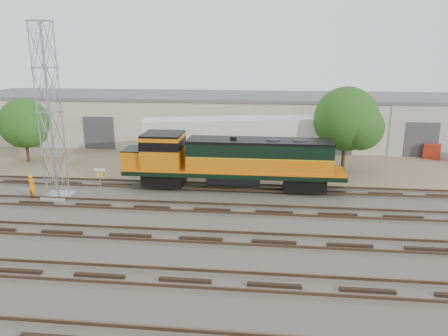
# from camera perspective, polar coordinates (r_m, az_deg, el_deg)

# --- Properties ---
(ground) EXTENTS (140.00, 140.00, 0.00)m
(ground) POSITION_cam_1_polar(r_m,az_deg,el_deg) (27.07, -2.02, -6.71)
(ground) COLOR #47423A
(ground) RESTS_ON ground
(dirt_strip) EXTENTS (80.00, 16.00, 0.02)m
(dirt_strip) POSITION_cam_1_polar(r_m,az_deg,el_deg) (41.26, 0.94, 1.12)
(dirt_strip) COLOR #726047
(dirt_strip) RESTS_ON ground
(tracks) EXTENTS (80.00, 20.40, 0.28)m
(tracks) POSITION_cam_1_polar(r_m,az_deg,el_deg) (24.32, -3.03, -9.17)
(tracks) COLOR black
(tracks) RESTS_ON ground
(warehouse) EXTENTS (58.40, 10.40, 5.30)m
(warehouse) POSITION_cam_1_polar(r_m,az_deg,el_deg) (48.52, 1.88, 6.45)
(warehouse) COLOR beige
(warehouse) RESTS_ON ground
(locomotive) EXTENTS (16.18, 2.84, 3.89)m
(locomotive) POSITION_cam_1_polar(r_m,az_deg,el_deg) (31.96, 0.70, 1.02)
(locomotive) COLOR black
(locomotive) RESTS_ON tracks
(signal_tower) EXTENTS (1.75, 1.75, 11.88)m
(signal_tower) POSITION_cam_1_polar(r_m,az_deg,el_deg) (31.86, -21.80, 6.37)
(signal_tower) COLOR gray
(signal_tower) RESTS_ON ground
(sign_post) EXTENTS (0.82, 0.11, 2.01)m
(sign_post) POSITION_cam_1_polar(r_m,az_deg,el_deg) (32.19, -15.92, -1.03)
(sign_post) COLOR gray
(sign_post) RESTS_ON ground
(worker) EXTENTS (0.78, 0.68, 1.79)m
(worker) POSITION_cam_1_polar(r_m,az_deg,el_deg) (33.15, -23.79, -2.23)
(worker) COLOR orange
(worker) RESTS_ON ground
(semi_trailer) EXTENTS (14.76, 5.98, 4.45)m
(semi_trailer) POSITION_cam_1_polar(r_m,az_deg,el_deg) (37.50, 1.21, 4.04)
(semi_trailer) COLOR silver
(semi_trailer) RESTS_ON ground
(dumpster_red) EXTENTS (1.90, 1.84, 1.40)m
(dumpster_red) POSITION_cam_1_polar(r_m,az_deg,el_deg) (46.07, 25.52, 1.99)
(dumpster_red) COLOR maroon
(dumpster_red) RESTS_ON ground
(tree_west) EXTENTS (4.69, 4.46, 5.84)m
(tree_west) POSITION_cam_1_polar(r_m,az_deg,el_deg) (43.41, -24.49, 5.14)
(tree_west) COLOR #382619
(tree_west) RESTS_ON ground
(tree_mid) EXTENTS (4.32, 4.11, 4.11)m
(tree_mid) POSITION_cam_1_polar(r_m,az_deg,el_deg) (37.72, -3.44, 2.38)
(tree_mid) COLOR #382619
(tree_mid) RESTS_ON ground
(tree_east) EXTENTS (5.59, 5.33, 7.19)m
(tree_east) POSITION_cam_1_polar(r_m,az_deg,el_deg) (37.48, 16.11, 5.90)
(tree_east) COLOR #382619
(tree_east) RESTS_ON ground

